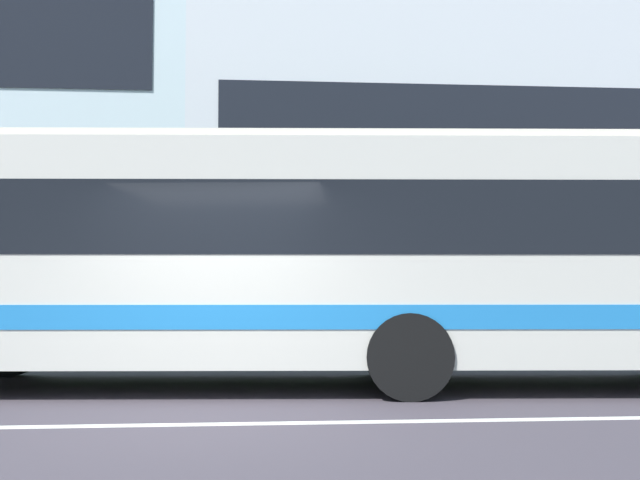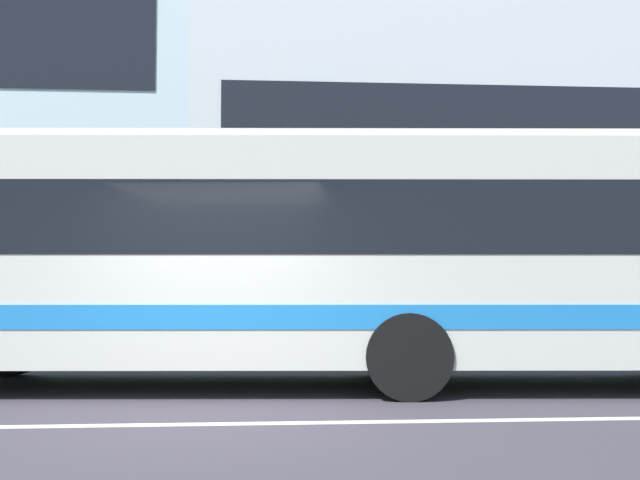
% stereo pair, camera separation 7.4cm
% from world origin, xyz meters
% --- Properties ---
extents(ground_plane, '(160.00, 160.00, 0.00)m').
position_xyz_m(ground_plane, '(0.00, 0.00, 0.00)').
color(ground_plane, '#413A42').
extents(lane_centre_line, '(60.00, 0.16, 0.01)m').
position_xyz_m(lane_centre_line, '(0.00, 0.00, 0.00)').
color(lane_centre_line, silver).
rests_on(lane_centre_line, ground_plane).
extents(hedge_row_far, '(20.87, 1.10, 1.05)m').
position_xyz_m(hedge_row_far, '(1.87, 6.40, 0.53)').
color(hedge_row_far, '#305E27').
rests_on(hedge_row_far, ground_plane).
extents(apartment_block_right, '(19.99, 9.15, 9.17)m').
position_xyz_m(apartment_block_right, '(8.80, 15.83, 4.59)').
color(apartment_block_right, silver).
rests_on(apartment_block_right, ground_plane).
extents(transit_bus, '(11.59, 3.30, 3.16)m').
position_xyz_m(transit_bus, '(1.66, 2.52, 1.74)').
color(transit_bus, beige).
rests_on(transit_bus, ground_plane).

